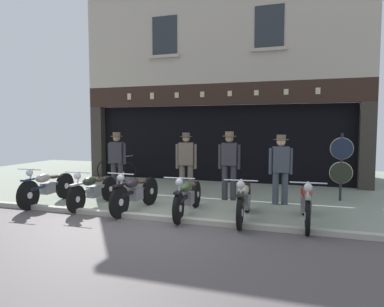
% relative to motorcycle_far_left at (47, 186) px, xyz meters
% --- Properties ---
extents(ground, '(21.63, 22.00, 0.18)m').
position_rel_motorcycle_far_left_xyz_m(ground, '(3.08, -1.60, -0.47)').
color(ground, gray).
extents(shop_facade, '(9.93, 4.42, 6.83)m').
position_rel_motorcycle_far_left_xyz_m(shop_facade, '(3.08, 6.36, 1.37)').
color(shop_facade, black).
rests_on(shop_facade, ground).
extents(motorcycle_far_left, '(0.62, 1.99, 0.93)m').
position_rel_motorcycle_far_left_xyz_m(motorcycle_far_left, '(0.00, 0.00, 0.00)').
color(motorcycle_far_left, black).
rests_on(motorcycle_far_left, ground).
extents(motorcycle_left, '(0.62, 1.94, 0.90)m').
position_rel_motorcycle_far_left_xyz_m(motorcycle_left, '(1.22, 0.11, -0.02)').
color(motorcycle_left, black).
rests_on(motorcycle_left, ground).
extents(motorcycle_center_left, '(0.62, 1.98, 0.92)m').
position_rel_motorcycle_far_left_xyz_m(motorcycle_center_left, '(2.36, 0.01, -0.00)').
color(motorcycle_center_left, black).
rests_on(motorcycle_center_left, ground).
extents(motorcycle_center, '(0.62, 2.05, 0.89)m').
position_rel_motorcycle_far_left_xyz_m(motorcycle_center, '(3.58, 0.05, -0.02)').
color(motorcycle_center, black).
rests_on(motorcycle_center, ground).
extents(motorcycle_center_right, '(0.62, 2.02, 0.91)m').
position_rel_motorcycle_far_left_xyz_m(motorcycle_center_right, '(4.78, 0.01, -0.01)').
color(motorcycle_center_right, black).
rests_on(motorcycle_center_right, ground).
extents(motorcycle_right, '(0.62, 2.07, 0.91)m').
position_rel_motorcycle_far_left_xyz_m(motorcycle_right, '(5.96, 0.10, -0.01)').
color(motorcycle_right, black).
rests_on(motorcycle_right, ground).
extents(salesman_left, '(0.56, 0.35, 1.71)m').
position_rel_motorcycle_far_left_xyz_m(salesman_left, '(0.70, 2.10, 0.52)').
color(salesman_left, '#2D2D33').
rests_on(salesman_left, ground).
extents(shopkeeper_center, '(0.55, 0.32, 1.72)m').
position_rel_motorcycle_far_left_xyz_m(shopkeeper_center, '(2.94, 1.80, 0.52)').
color(shopkeeper_center, brown).
rests_on(shopkeeper_center, ground).
extents(salesman_right, '(0.56, 0.36, 1.75)m').
position_rel_motorcycle_far_left_xyz_m(salesman_right, '(4.09, 1.83, 0.55)').
color(salesman_right, '#2D2D33').
rests_on(salesman_right, ground).
extents(assistant_far_right, '(0.55, 0.35, 1.68)m').
position_rel_motorcycle_far_left_xyz_m(assistant_far_right, '(5.37, 1.71, 0.50)').
color(assistant_far_right, '#3D424C').
rests_on(assistant_far_right, ground).
extents(tyre_sign_pole, '(0.56, 0.06, 1.71)m').
position_rel_motorcycle_far_left_xyz_m(tyre_sign_pole, '(6.80, 2.59, 0.57)').
color(tyre_sign_pole, '#232328').
rests_on(tyre_sign_pole, ground).
extents(advert_board_near, '(0.78, 0.03, 1.00)m').
position_rel_motorcycle_far_left_xyz_m(advert_board_near, '(0.66, 4.78, 1.16)').
color(advert_board_near, silver).
extents(advert_board_far, '(0.79, 0.03, 1.12)m').
position_rel_motorcycle_far_left_xyz_m(advert_board_far, '(-0.30, 4.78, 1.26)').
color(advert_board_far, silver).
extents(leaning_bicycle, '(1.73, 0.53, 0.94)m').
position_rel_motorcycle_far_left_xyz_m(leaning_bicycle, '(-0.23, 3.59, -0.06)').
color(leaning_bicycle, black).
rests_on(leaning_bicycle, ground).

